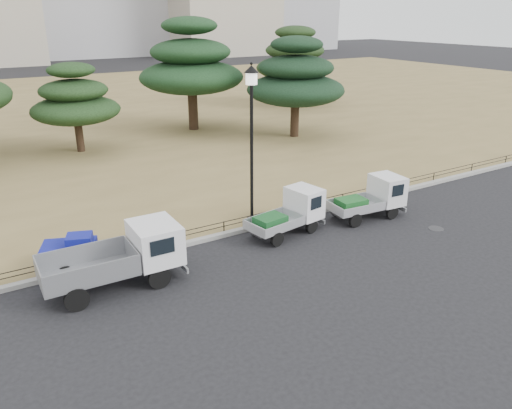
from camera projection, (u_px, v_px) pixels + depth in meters
ground at (285, 256)px, 17.73m from camera, size 220.00×220.00×0.00m
lawn at (79, 114)px, 42.02m from camera, size 120.00×56.00×0.15m
curb at (248, 228)px, 19.77m from camera, size 120.00×0.25×0.16m
truck_large at (121, 256)px, 15.49m from camera, size 4.28×1.77×1.86m
truck_kei_front at (290, 213)px, 19.34m from camera, size 3.30×1.78×1.66m
truck_kei_rear at (372, 198)px, 20.85m from camera, size 3.31×1.63×1.68m
street_lamp at (252, 120)px, 18.65m from camera, size 0.55×0.55×6.16m
pipe_fence at (246, 219)px, 19.76m from camera, size 38.00×0.04×0.40m
tarp_pile at (71, 254)px, 16.50m from camera, size 2.05×1.78×1.15m
manhole at (436, 229)px, 19.95m from camera, size 0.60×0.60×0.01m
pine_center_left at (75, 101)px, 29.37m from camera, size 5.17×5.17×5.26m
pine_center_right at (191, 66)px, 34.56m from camera, size 7.26×7.26×7.70m
pine_east_near at (296, 80)px, 32.79m from camera, size 6.48×6.48×6.55m
pine_east_far at (295, 60)px, 44.28m from camera, size 6.82×6.82×6.85m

